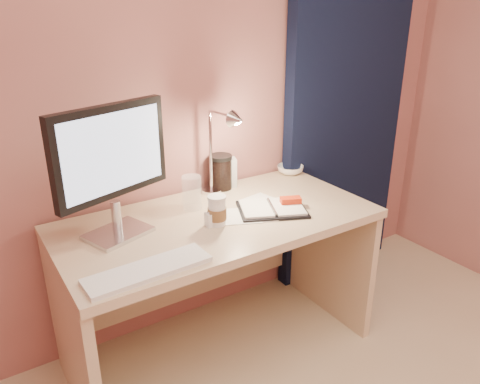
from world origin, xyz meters
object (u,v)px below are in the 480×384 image
bowl (290,170)px  product_box (226,172)px  clear_cup (192,193)px  desk_lamp (217,146)px  monitor (110,161)px  planner (274,208)px  coffee_cup (217,211)px  lotion_bottle (210,216)px  keyboard (148,270)px  desk (211,255)px  dark_jar (221,174)px

bowl → product_box: (-0.39, 0.03, 0.05)m
clear_cup → desk_lamp: size_ratio=0.35×
monitor → product_box: (0.66, 0.24, -0.25)m
product_box → monitor: bearing=-138.2°
planner → desk_lamp: desk_lamp is taller
monitor → product_box: monitor is taller
desk_lamp → planner: bearing=-70.3°
coffee_cup → lotion_bottle: (-0.03, 0.00, -0.02)m
keyboard → lotion_bottle: bearing=26.4°
keyboard → desk_lamp: bearing=36.1°
monitor → lotion_bottle: size_ratio=5.90×
clear_cup → desk_lamp: 0.24m
clear_cup → monitor: bearing=-168.2°
clear_cup → coffee_cup: bearing=-87.3°
desk → lotion_bottle: size_ratio=15.42×
clear_cup → desk_lamp: (0.15, 0.01, 0.20)m
desk → keyboard: keyboard is taller
lotion_bottle → planner: bearing=-2.5°
clear_cup → dark_jar: (0.24, 0.14, 0.00)m
clear_cup → bowl: size_ratio=1.07×
product_box → lotion_bottle: bearing=-107.5°
planner → dark_jar: bearing=123.5°
lotion_bottle → desk_lamp: 0.36m
planner → lotion_bottle: 0.32m
keyboard → lotion_bottle: lotion_bottle is taller
monitor → clear_cup: 0.46m
keyboard → bowl: bearing=24.3°
bowl → lotion_bottle: 0.77m
keyboard → planner: 0.71m
desk → lotion_bottle: bearing=-117.9°
bowl → dark_jar: (-0.44, 0.02, 0.06)m
clear_cup → bowl: (0.68, 0.13, -0.05)m
coffee_cup → desk_lamp: size_ratio=0.30×
monitor → clear_cup: monitor is taller
dark_jar → desk_lamp: size_ratio=0.36×
monitor → dark_jar: size_ratio=3.40×
keyboard → product_box: size_ratio=3.09×
coffee_cup → dark_jar: size_ratio=0.83×
desk → desk_lamp: desk_lamp is taller
desk → clear_cup: (-0.05, 0.08, 0.30)m
planner → bowl: bearing=66.9°
planner → desk_lamp: bearing=147.1°
lotion_bottle → desk: bearing=62.1°
desk → bowl: bowl is taller
keyboard → desk_lamp: desk_lamp is taller
product_box → keyboard: bearing=-117.6°
keyboard → dark_jar: size_ratio=2.86×
desk → desk_lamp: bearing=43.2°
dark_jar → monitor: bearing=-160.3°
planner → desk_lamp: 0.39m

